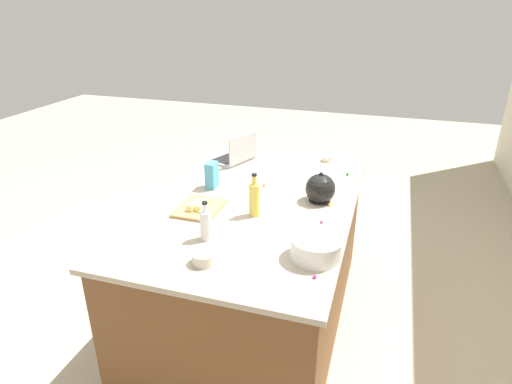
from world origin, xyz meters
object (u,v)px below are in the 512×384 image
object	(u,v)px
bottle_oil	(254,199)
ramekin_small	(327,159)
cutting_board	(200,208)
ramekin_medium	(204,258)
laptop	(235,155)
bottle_vinegar	(206,224)
butter_stick_right	(202,205)
mixing_bowl_large	(316,247)
kettle	(320,189)
butter_stick_left	(194,205)
candy_bag	(212,175)

from	to	relation	value
bottle_oil	ramekin_small	xyz separation A→B (m)	(-1.00, 0.25, -0.08)
cutting_board	ramekin_medium	size ratio (longest dim) A/B	2.69
laptop	bottle_vinegar	xyz separation A→B (m)	(1.13, 0.25, 0.04)
butter_stick_right	mixing_bowl_large	bearing A→B (deg)	67.59
mixing_bowl_large	kettle	xyz separation A→B (m)	(-0.63, -0.09, 0.02)
laptop	ramekin_small	bearing A→B (deg)	107.28
butter_stick_left	kettle	bearing A→B (deg)	117.65
cutting_board	candy_bag	distance (m)	0.33
cutting_board	ramekin_medium	distance (m)	0.56
butter_stick_right	kettle	bearing A→B (deg)	118.48
butter_stick_right	candy_bag	xyz separation A→B (m)	(-0.33, -0.08, 0.05)
cutting_board	ramekin_medium	world-z (taller)	ramekin_medium
bottle_vinegar	laptop	bearing A→B (deg)	-167.37
mixing_bowl_large	ramekin_medium	world-z (taller)	mixing_bowl_large
ramekin_small	ramekin_medium	distance (m)	1.57
cutting_board	ramekin_medium	xyz separation A→B (m)	(0.51, 0.25, 0.02)
butter_stick_right	ramekin_medium	distance (m)	0.54
cutting_board	candy_bag	xyz separation A→B (m)	(-0.32, -0.06, 0.08)
cutting_board	candy_bag	world-z (taller)	candy_bag
laptop	butter_stick_left	bearing A→B (deg)	3.95
candy_bag	butter_stick_right	bearing A→B (deg)	13.25
kettle	butter_stick_right	world-z (taller)	kettle
laptop	butter_stick_left	size ratio (longest dim) A/B	3.35
ramekin_small	laptop	bearing A→B (deg)	-72.72
mixing_bowl_large	kettle	distance (m)	0.64
candy_bag	mixing_bowl_large	bearing A→B (deg)	51.60
cutting_board	bottle_vinegar	bearing A→B (deg)	29.87
bottle_vinegar	kettle	size ratio (longest dim) A/B	0.99
kettle	ramekin_medium	xyz separation A→B (m)	(0.83, -0.39, -0.05)
bottle_vinegar	kettle	xyz separation A→B (m)	(-0.62, 0.47, -0.01)
ramekin_medium	candy_bag	size ratio (longest dim) A/B	0.64
bottle_vinegar	kettle	bearing A→B (deg)	142.87
laptop	bottle_vinegar	distance (m)	1.16
cutting_board	butter_stick_left	bearing A→B (deg)	-43.03
laptop	kettle	bearing A→B (deg)	55.02
bottle_vinegar	cutting_board	distance (m)	0.35
bottle_vinegar	butter_stick_right	distance (m)	0.33
mixing_bowl_large	butter_stick_right	xyz separation A→B (m)	(-0.29, -0.71, -0.02)
butter_stick_right	cutting_board	bearing A→B (deg)	-118.27
ramekin_medium	candy_bag	world-z (taller)	candy_bag
ramekin_small	cutting_board	bearing A→B (deg)	-29.00
laptop	butter_stick_right	bearing A→B (deg)	7.05
mixing_bowl_large	bottle_oil	bearing A→B (deg)	-129.18
butter_stick_right	ramekin_small	world-z (taller)	butter_stick_right
butter_stick_left	candy_bag	distance (m)	0.35
bottle_vinegar	ramekin_medium	distance (m)	0.23
bottle_vinegar	butter_stick_right	bearing A→B (deg)	-152.53
kettle	ramekin_small	distance (m)	0.72
butter_stick_right	ramekin_small	bearing A→B (deg)	152.24
bottle_oil	butter_stick_right	bearing A→B (deg)	-82.09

